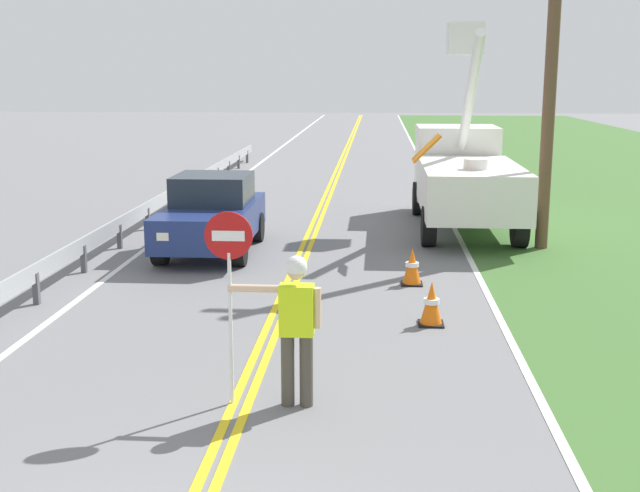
{
  "coord_description": "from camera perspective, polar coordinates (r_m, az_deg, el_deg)",
  "views": [
    {
      "loc": [
        1.58,
        -4.79,
        3.85
      ],
      "look_at": [
        0.7,
        7.7,
        1.2
      ],
      "focal_mm": 45.4,
      "sensor_mm": 36.0,
      "label": 1
    }
  ],
  "objects": [
    {
      "name": "centerline_yellow_left",
      "position": [
        25.14,
        0.15,
        3.17
      ],
      "size": [
        0.11,
        110.0,
        0.01
      ],
      "primitive_type": "cube",
      "color": "yellow",
      "rests_on": "ground"
    },
    {
      "name": "centerline_yellow_right",
      "position": [
        25.13,
        0.56,
        3.16
      ],
      "size": [
        0.11,
        110.0,
        0.01
      ],
      "primitive_type": "cube",
      "color": "yellow",
      "rests_on": "ground"
    },
    {
      "name": "edge_line_right",
      "position": [
        25.17,
        8.58,
        3.04
      ],
      "size": [
        0.12,
        110.0,
        0.01
      ],
      "primitive_type": "cube",
      "color": "silver",
      "rests_on": "ground"
    },
    {
      "name": "edge_line_left",
      "position": [
        25.62,
        -7.72,
        3.22
      ],
      "size": [
        0.12,
        110.0,
        0.01
      ],
      "primitive_type": "cube",
      "color": "silver",
      "rests_on": "ground"
    },
    {
      "name": "flagger_worker",
      "position": [
        9.46,
        -1.72,
        -5.31
      ],
      "size": [
        1.09,
        0.25,
        1.83
      ],
      "color": "#474238",
      "rests_on": "ground"
    },
    {
      "name": "stop_sign_paddle",
      "position": [
        9.39,
        -6.42,
        -1.32
      ],
      "size": [
        0.56,
        0.04,
        2.33
      ],
      "color": "silver",
      "rests_on": "ground"
    },
    {
      "name": "utility_bucket_truck",
      "position": [
        21.14,
        10.08,
        5.14
      ],
      "size": [
        2.67,
        6.82,
        5.16
      ],
      "color": "white",
      "rests_on": "ground"
    },
    {
      "name": "oncoming_sedan_nearest",
      "position": [
        17.99,
        -7.64,
        2.2
      ],
      "size": [
        1.93,
        4.11,
        1.7
      ],
      "color": "navy",
      "rests_on": "ground"
    },
    {
      "name": "utility_pole_near",
      "position": [
        18.67,
        16.04,
        12.9
      ],
      "size": [
        1.8,
        0.28,
        8.24
      ],
      "color": "brown",
      "rests_on": "ground"
    },
    {
      "name": "traffic_cone_lead",
      "position": [
        12.82,
        7.86,
        -4.08
      ],
      "size": [
        0.4,
        0.4,
        0.7
      ],
      "color": "orange",
      "rests_on": "ground"
    },
    {
      "name": "traffic_cone_mid",
      "position": [
        15.21,
        6.51,
        -1.48
      ],
      "size": [
        0.4,
        0.4,
        0.7
      ],
      "color": "orange",
      "rests_on": "ground"
    },
    {
      "name": "guardrail_left_shoulder",
      "position": [
        22.02,
        -11.27,
        3.03
      ],
      "size": [
        0.1,
        32.0,
        0.71
      ],
      "color": "#9EA0A3",
      "rests_on": "ground"
    }
  ]
}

